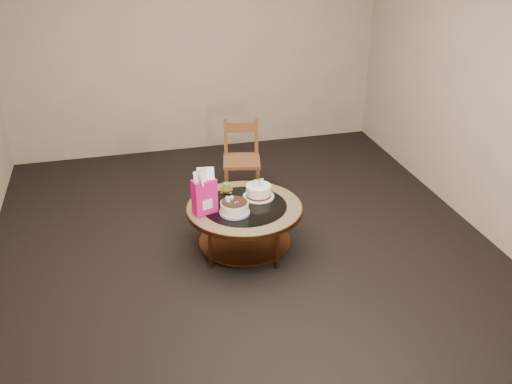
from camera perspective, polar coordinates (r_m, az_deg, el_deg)
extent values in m
plane|color=black|center=(5.19, -1.12, -5.81)|extent=(5.00, 5.00, 0.00)
cube|color=tan|center=(6.98, -6.13, 14.41)|extent=(4.50, 0.02, 2.60)
cube|color=tan|center=(2.51, 12.16, -10.89)|extent=(4.50, 0.02, 2.60)
cube|color=tan|center=(5.55, 22.31, 9.20)|extent=(0.02, 5.00, 2.60)
cylinder|color=brown|center=(5.32, 1.99, -2.27)|extent=(0.04, 0.04, 0.42)
cylinder|color=brown|center=(5.34, -4.09, -2.23)|extent=(0.04, 0.04, 0.42)
cylinder|color=brown|center=(4.85, -4.59, -5.51)|extent=(0.04, 0.04, 0.42)
cylinder|color=brown|center=(4.84, 2.13, -5.56)|extent=(0.04, 0.04, 0.42)
cylinder|color=brown|center=(5.14, -1.13, -4.87)|extent=(0.82, 0.82, 0.02)
cylinder|color=brown|center=(4.97, -1.16, -1.63)|extent=(1.02, 1.02, 0.04)
cylinder|color=#958352|center=(4.96, -1.17, -1.48)|extent=(1.00, 1.00, 0.01)
cylinder|color=black|center=(4.96, -1.17, -1.40)|extent=(0.74, 0.74, 0.01)
cylinder|color=#B795D3|center=(4.83, -2.15, -2.02)|extent=(0.26, 0.26, 0.02)
cylinder|color=white|center=(4.81, -2.16, -1.58)|extent=(0.24, 0.24, 0.10)
cylinder|color=black|center=(4.79, -2.17, -1.00)|extent=(0.22, 0.22, 0.01)
sphere|color=#B795D3|center=(4.80, -2.84, -0.69)|extent=(0.05, 0.05, 0.05)
sphere|color=#B795D3|center=(4.82, -2.45, -0.57)|extent=(0.04, 0.04, 0.04)
sphere|color=#B795D3|center=(4.77, -2.81, -0.94)|extent=(0.04, 0.04, 0.04)
cone|color=#207828|center=(4.80, -2.43, -0.86)|extent=(0.03, 0.03, 0.02)
cone|color=#207828|center=(4.79, -3.07, -0.93)|extent=(0.03, 0.03, 0.02)
cone|color=#207828|center=(4.84, -2.32, -0.59)|extent=(0.03, 0.03, 0.02)
cone|color=#207828|center=(4.75, -2.54, -1.14)|extent=(0.03, 0.03, 0.02)
cylinder|color=white|center=(5.09, 0.26, -0.44)|extent=(0.28, 0.28, 0.01)
cylinder|color=#4A2415|center=(5.09, 0.26, -0.29)|extent=(0.23, 0.23, 0.02)
cylinder|color=white|center=(5.06, 0.26, 0.23)|extent=(0.22, 0.22, 0.08)
cube|color=#53C35B|center=(5.02, -0.01, 0.92)|extent=(0.04, 0.02, 0.06)
cube|color=white|center=(5.02, -0.01, 0.92)|extent=(0.03, 0.02, 0.05)
cube|color=#3B8CC8|center=(5.04, 0.53, 1.02)|extent=(0.04, 0.02, 0.06)
cube|color=white|center=(5.04, 0.53, 1.02)|extent=(0.03, 0.02, 0.05)
cube|color=#ED167D|center=(4.80, -5.17, -0.42)|extent=(0.22, 0.16, 0.31)
cube|color=silver|center=(4.82, -5.15, -0.98)|extent=(0.12, 0.13, 0.09)
cube|color=#D4C857|center=(5.20, -2.99, 0.13)|extent=(0.13, 0.13, 0.01)
cylinder|color=gold|center=(5.20, -2.99, 0.23)|extent=(0.12, 0.12, 0.01)
cylinder|color=olive|center=(5.18, -3.00, 0.58)|extent=(0.06, 0.06, 0.06)
cylinder|color=black|center=(5.17, -3.01, 0.93)|extent=(0.00, 0.00, 0.01)
cube|color=brown|center=(5.94, -1.45, 3.11)|extent=(0.45, 0.45, 0.04)
cube|color=brown|center=(5.88, -2.96, 0.63)|extent=(0.04, 0.04, 0.40)
cube|color=brown|center=(5.88, 0.19, 0.70)|extent=(0.04, 0.04, 0.40)
cube|color=brown|center=(6.17, -2.96, 1.97)|extent=(0.04, 0.04, 0.40)
cube|color=brown|center=(6.17, 0.04, 2.03)|extent=(0.04, 0.04, 0.40)
cube|color=brown|center=(6.00, -3.05, 5.51)|extent=(0.04, 0.04, 0.41)
cube|color=brown|center=(6.01, 0.05, 5.56)|extent=(0.04, 0.04, 0.41)
cube|color=brown|center=(5.97, -1.52, 6.50)|extent=(0.32, 0.09, 0.11)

